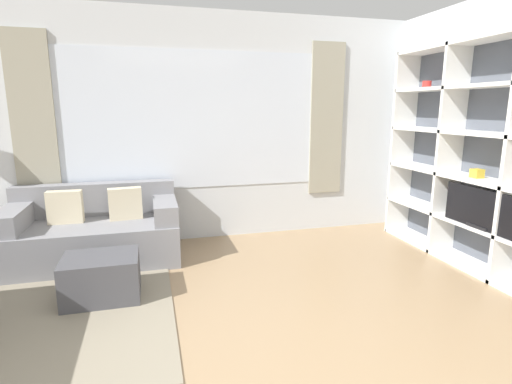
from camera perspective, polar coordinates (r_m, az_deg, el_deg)
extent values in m
cube|color=silver|center=(4.87, -8.98, 8.88)|extent=(6.77, 0.07, 2.70)
cube|color=silver|center=(4.83, -8.96, 10.04)|extent=(3.06, 0.01, 1.60)
cube|color=#9E9984|center=(4.93, -29.25, 8.72)|extent=(0.44, 0.03, 1.90)
cube|color=#9E9984|center=(5.27, 10.05, 10.15)|extent=(0.44, 0.03, 1.90)
cube|color=silver|center=(4.67, 30.87, 7.23)|extent=(0.07, 4.28, 2.70)
cube|color=gray|center=(3.78, -29.50, -14.65)|extent=(2.21, 2.36, 0.01)
cube|color=#515660|center=(4.61, 30.85, 4.39)|extent=(0.02, 2.50, 2.25)
cube|color=white|center=(4.80, 25.95, 5.11)|extent=(0.34, 0.04, 2.25)
cube|color=white|center=(5.45, 20.24, 6.26)|extent=(0.34, 0.04, 2.25)
cube|color=white|center=(4.74, 28.03, -8.99)|extent=(0.34, 2.50, 0.04)
cube|color=white|center=(4.61, 28.55, -3.94)|extent=(0.34, 2.50, 0.04)
cube|color=white|center=(4.52, 29.12, 1.57)|extent=(0.34, 2.50, 0.04)
cube|color=white|center=(4.48, 29.70, 7.25)|extent=(0.34, 2.50, 0.04)
cube|color=white|center=(4.47, 30.31, 13.00)|extent=(0.34, 2.50, 0.04)
cube|color=white|center=(4.51, 30.91, 18.46)|extent=(0.34, 2.50, 0.04)
cube|color=black|center=(4.34, 29.37, -2.11)|extent=(0.04, 0.85, 0.38)
cube|color=black|center=(4.39, 29.33, -4.32)|extent=(0.10, 0.24, 0.03)
cylinder|color=red|center=(5.12, 23.22, 13.95)|extent=(0.10, 0.10, 0.08)
cube|color=gold|center=(4.50, 29.03, 2.34)|extent=(0.10, 0.10, 0.09)
cube|color=gray|center=(4.56, -21.98, -6.66)|extent=(1.70, 0.88, 0.42)
cube|color=gray|center=(4.79, -21.86, -0.92)|extent=(1.70, 0.18, 0.36)
cube|color=gray|center=(4.63, -31.30, -3.21)|extent=(0.24, 0.82, 0.21)
cube|color=gray|center=(4.44, -12.88, -2.34)|extent=(0.24, 0.82, 0.21)
cube|color=beige|center=(4.49, -18.17, -1.58)|extent=(0.35, 0.16, 0.34)
cube|color=beige|center=(4.57, -25.61, -1.96)|extent=(0.34, 0.13, 0.34)
cube|color=#47474C|center=(3.69, -21.16, -11.36)|extent=(0.61, 0.48, 0.38)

